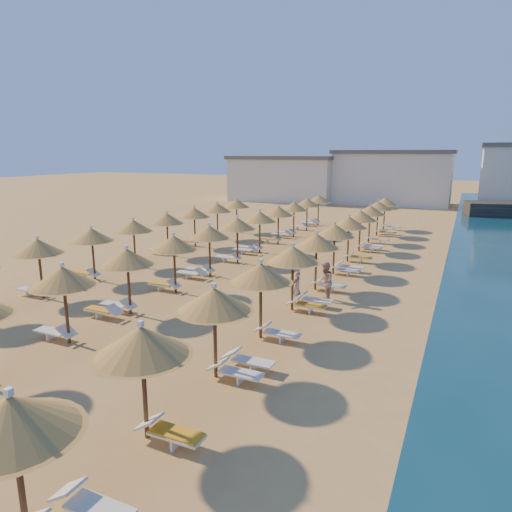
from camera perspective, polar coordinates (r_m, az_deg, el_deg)
The scene contains 8 objects.
ground at distance 22.75m, azimuth -5.13°, elevation -5.14°, with size 220.00×220.00×0.00m, color tan.
hotel_blocks at distance 64.90m, azimuth 18.64°, elevation 9.27°, with size 48.98×10.44×8.10m.
parasol_row_east at distance 25.11m, azimuth 8.77°, elevation 2.45°, with size 2.47×40.80×3.11m.
parasol_row_west at distance 27.50m, azimuth -4.01°, elevation 3.46°, with size 2.47×40.80×3.11m.
parasol_row_inland at distance 30.44m, azimuth -12.99°, elevation 4.08°, with size 2.47×26.86×3.11m.
loungers at distance 27.09m, azimuth -1.46°, elevation -1.40°, with size 14.93×38.88×0.66m.
beachgoer_a at distance 21.70m, azimuth 5.07°, elevation -3.92°, with size 0.56×0.37×1.53m, color tan.
beachgoer_b at distance 22.08m, azimuth 8.61°, elevation -3.18°, with size 0.94×0.73×1.93m, color tan.
Camera 1 is at (10.86, -18.72, 7.00)m, focal length 32.00 mm.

